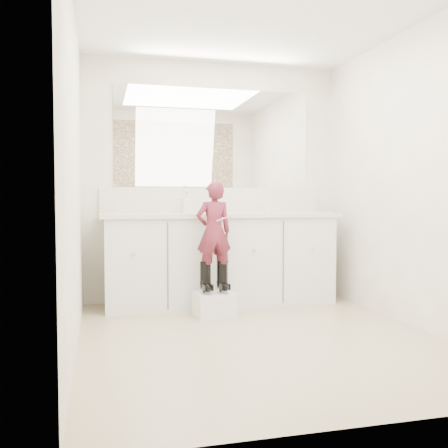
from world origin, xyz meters
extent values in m
plane|color=#948061|center=(0.00, 0.00, 0.00)|extent=(3.00, 3.00, 0.00)
plane|color=white|center=(0.00, 0.00, 2.40)|extent=(3.00, 3.00, 0.00)
plane|color=beige|center=(0.00, 1.50, 1.20)|extent=(2.60, 0.00, 2.60)
plane|color=beige|center=(0.00, -1.50, 1.20)|extent=(2.60, 0.00, 2.60)
plane|color=beige|center=(-1.30, 0.00, 1.20)|extent=(0.00, 3.00, 3.00)
plane|color=beige|center=(1.30, 0.00, 1.20)|extent=(0.00, 3.00, 3.00)
cube|color=silver|center=(0.00, 1.23, 0.42)|extent=(2.20, 0.55, 0.85)
cube|color=beige|center=(0.00, 1.21, 0.87)|extent=(2.28, 0.58, 0.04)
cube|color=beige|center=(0.00, 1.49, 1.02)|extent=(2.28, 0.03, 0.25)
cube|color=white|center=(0.00, 1.49, 1.64)|extent=(2.00, 0.02, 1.00)
cube|color=#472819|center=(0.00, -1.49, 1.65)|extent=(2.00, 0.01, 1.20)
cylinder|color=silver|center=(0.00, 1.38, 0.94)|extent=(0.08, 0.08, 0.10)
imported|color=beige|center=(0.49, 1.21, 0.94)|extent=(0.13, 0.13, 0.10)
imported|color=beige|center=(-0.32, 1.27, 0.99)|extent=(0.11, 0.11, 0.21)
cube|color=silver|center=(-0.18, 0.71, 0.11)|extent=(0.35, 0.30, 0.21)
imported|color=#9C3042|center=(-0.18, 0.73, 0.74)|extent=(0.33, 0.23, 0.87)
cylinder|color=pink|center=(-0.11, 0.65, 0.86)|extent=(0.14, 0.02, 0.06)
camera|label=1|loc=(-1.14, -3.48, 1.03)|focal=40.00mm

